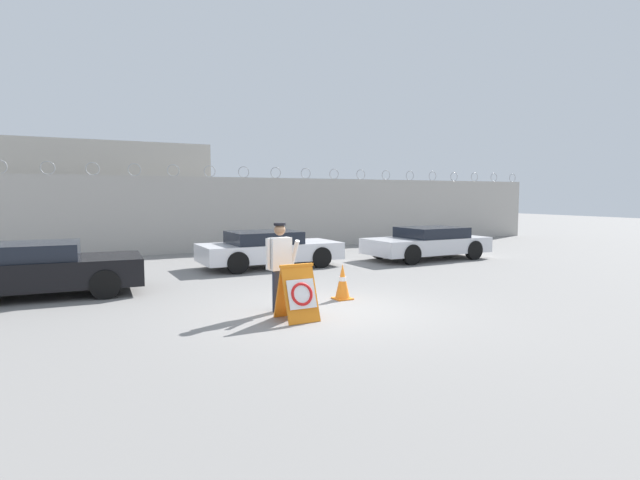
% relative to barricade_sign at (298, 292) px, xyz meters
% --- Properties ---
extents(ground_plane, '(90.00, 90.00, 0.00)m').
position_rel_barricade_sign_xyz_m(ground_plane, '(0.84, 0.39, -0.51)').
color(ground_plane, gray).
extents(perimeter_wall, '(36.00, 0.30, 3.43)m').
position_rel_barricade_sign_xyz_m(perimeter_wall, '(0.84, 11.54, 0.99)').
color(perimeter_wall, '#ADA8A0').
rests_on(perimeter_wall, ground_plane).
extents(building_block, '(8.60, 6.01, 4.43)m').
position_rel_barricade_sign_xyz_m(building_block, '(-2.21, 16.38, 1.70)').
color(building_block, '#B2ADA3').
rests_on(building_block, ground_plane).
extents(barricade_sign, '(0.66, 0.72, 1.03)m').
position_rel_barricade_sign_xyz_m(barricade_sign, '(0.00, 0.00, 0.00)').
color(barricade_sign, orange).
rests_on(barricade_sign, ground_plane).
extents(security_guard, '(0.64, 0.37, 1.74)m').
position_rel_barricade_sign_xyz_m(security_guard, '(-0.01, 0.79, 0.46)').
color(security_guard, '#232838').
rests_on(security_guard, ground_plane).
extents(traffic_cone_near, '(0.37, 0.37, 0.78)m').
position_rel_barricade_sign_xyz_m(traffic_cone_near, '(1.63, 1.20, -0.12)').
color(traffic_cone_near, orange).
rests_on(traffic_cone_near, ground_plane).
extents(parked_car_front_coupe, '(4.42, 2.22, 1.21)m').
position_rel_barricade_sign_xyz_m(parked_car_front_coupe, '(-4.28, 4.62, 0.11)').
color(parked_car_front_coupe, black).
rests_on(parked_car_front_coupe, ground_plane).
extents(parked_car_rear_sedan, '(4.37, 1.99, 1.14)m').
position_rel_barricade_sign_xyz_m(parked_car_rear_sedan, '(2.01, 6.48, 0.08)').
color(parked_car_rear_sedan, black).
rests_on(parked_car_rear_sedan, ground_plane).
extents(parked_car_far_side, '(4.46, 2.04, 1.13)m').
position_rel_barricade_sign_xyz_m(parked_car_far_side, '(7.72, 5.71, 0.08)').
color(parked_car_far_side, black).
rests_on(parked_car_far_side, ground_plane).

